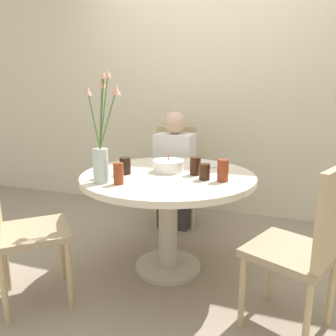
{
  "coord_description": "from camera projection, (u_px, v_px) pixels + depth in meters",
  "views": [
    {
      "loc": [
        0.7,
        -2.03,
        1.24
      ],
      "look_at": [
        0.0,
        0.0,
        0.74
      ],
      "focal_mm": 35.0,
      "sensor_mm": 36.0,
      "label": 1
    }
  ],
  "objects": [
    {
      "name": "ground_plane",
      "position": [
        168.0,
        268.0,
        2.37
      ],
      "size": [
        16.0,
        16.0,
        0.0
      ],
      "primitive_type": "plane",
      "color": "gray"
    },
    {
      "name": "wall_back",
      "position": [
        211.0,
        86.0,
        3.29
      ],
      "size": [
        8.0,
        0.05,
        2.6
      ],
      "color": "beige",
      "rests_on": "ground_plane"
    },
    {
      "name": "dining_table",
      "position": [
        168.0,
        192.0,
        2.24
      ],
      "size": [
        1.17,
        1.17,
        0.7
      ],
      "color": "beige",
      "rests_on": "ground_plane"
    },
    {
      "name": "chair_far_back",
      "position": [
        176.0,
        169.0,
        3.18
      ],
      "size": [
        0.49,
        0.49,
        0.92
      ],
      "rotation": [
        0.0,
        0.0,
        0.25
      ],
      "color": "#9E896B",
      "rests_on": "ground_plane"
    },
    {
      "name": "chair_right_flank",
      "position": [
        17.0,
        221.0,
        1.87
      ],
      "size": [
        0.57,
        0.57,
        0.92
      ],
      "rotation": [
        0.0,
        0.0,
        2.33
      ],
      "color": "#9E896B",
      "rests_on": "ground_plane"
    },
    {
      "name": "chair_near_front",
      "position": [
        308.0,
        242.0,
        1.61
      ],
      "size": [
        0.53,
        0.53,
        0.92
      ],
      "rotation": [
        0.0,
        0.0,
        4.29
      ],
      "color": "#9E896B",
      "rests_on": "ground_plane"
    },
    {
      "name": "birthday_cake",
      "position": [
        168.0,
        166.0,
        2.27
      ],
      "size": [
        0.21,
        0.21,
        0.12
      ],
      "color": "white",
      "rests_on": "dining_table"
    },
    {
      "name": "flower_vase",
      "position": [
        102.0,
        144.0,
        1.96
      ],
      "size": [
        0.15,
        0.26,
        0.67
      ],
      "color": "#B2C6C1",
      "rests_on": "dining_table"
    },
    {
      "name": "side_plate",
      "position": [
        208.0,
        165.0,
        2.46
      ],
      "size": [
        0.21,
        0.21,
        0.01
      ],
      "color": "silver",
      "rests_on": "dining_table"
    },
    {
      "name": "drink_glass_0",
      "position": [
        205.0,
        172.0,
        2.05
      ],
      "size": [
        0.07,
        0.07,
        0.1
      ],
      "color": "#33190C",
      "rests_on": "dining_table"
    },
    {
      "name": "drink_glass_1",
      "position": [
        102.0,
        170.0,
        2.08
      ],
      "size": [
        0.06,
        0.06,
        0.11
      ],
      "color": "black",
      "rests_on": "dining_table"
    },
    {
      "name": "drink_glass_2",
      "position": [
        118.0,
        174.0,
        1.95
      ],
      "size": [
        0.06,
        0.06,
        0.13
      ],
      "color": "maroon",
      "rests_on": "dining_table"
    },
    {
      "name": "drink_glass_3",
      "position": [
        195.0,
        166.0,
        2.17
      ],
      "size": [
        0.07,
        0.07,
        0.12
      ],
      "color": "#33190C",
      "rests_on": "dining_table"
    },
    {
      "name": "drink_glass_4",
      "position": [
        125.0,
        166.0,
        2.19
      ],
      "size": [
        0.07,
        0.07,
        0.11
      ],
      "color": "black",
      "rests_on": "dining_table"
    },
    {
      "name": "drink_glass_5",
      "position": [
        223.0,
        170.0,
        2.01
      ],
      "size": [
        0.07,
        0.07,
        0.14
      ],
      "color": "maroon",
      "rests_on": "dining_table"
    },
    {
      "name": "person_boy",
      "position": [
        175.0,
        174.0,
        3.02
      ],
      "size": [
        0.34,
        0.24,
        1.08
      ],
      "color": "#383333",
      "rests_on": "ground_plane"
    }
  ]
}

